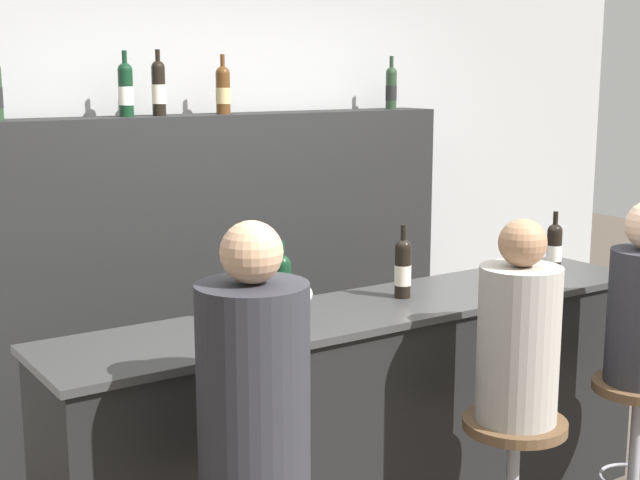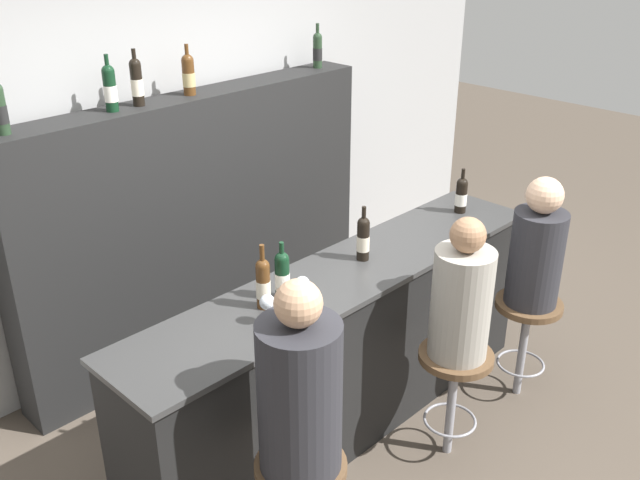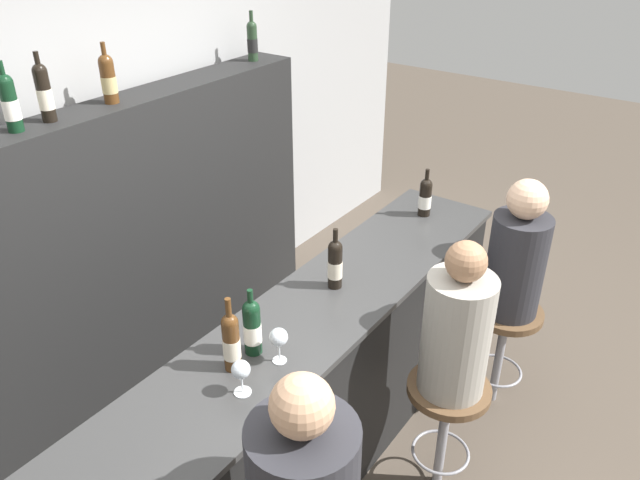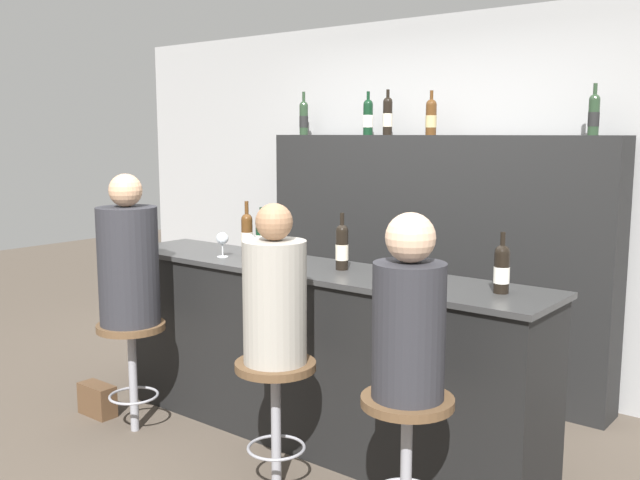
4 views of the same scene
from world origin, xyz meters
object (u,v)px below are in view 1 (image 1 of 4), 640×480
bar_stool_middle (514,453)px  wine_glass_1 (303,295)px  wine_bottle_counter_1 (282,286)px  wine_bottle_backbar_2 (159,88)px  wine_bottle_counter_2 (403,268)px  guest_seated_left (253,382)px  wine_bottle_counter_0 (254,289)px  wine_bottle_backbar_1 (126,89)px  wine_glass_0 (250,306)px  guest_seated_middle (519,335)px  wine_bottle_counter_3 (554,247)px  wine_bottle_backbar_4 (391,87)px  wine_bottle_backbar_3 (223,90)px  bar_stool_right (638,412)px

bar_stool_middle → wine_glass_1: bearing=142.7°
wine_bottle_counter_1 → bar_stool_middle: bearing=-43.1°
wine_bottle_counter_1 → wine_bottle_backbar_2: 1.47m
wine_bottle_counter_2 → guest_seated_left: bearing=-150.2°
wine_bottle_counter_0 → wine_bottle_counter_1: 0.13m
wine_bottle_counter_1 → wine_bottle_backbar_1: 1.47m
wine_bottle_counter_1 → wine_glass_0: bearing=-149.2°
wine_bottle_counter_0 → guest_seated_middle: guest_seated_middle is taller
wine_bottle_counter_2 → wine_bottle_backbar_2: (-0.54, 1.27, 0.75)m
wine_bottle_backbar_1 → bar_stool_middle: 2.46m
wine_glass_0 → bar_stool_middle: wine_glass_0 is taller
wine_bottle_counter_2 → wine_glass_1: size_ratio=1.97×
wine_bottle_counter_2 → wine_bottle_counter_3: 0.94m
wine_bottle_counter_0 → wine_glass_1: 0.19m
wine_glass_0 → wine_bottle_counter_0: bearing=55.6°
wine_bottle_counter_1 → wine_bottle_counter_2: wine_bottle_counter_2 is taller
wine_bottle_backbar_4 → guest_seated_left: bearing=-136.7°
wine_glass_0 → guest_seated_left: (-0.27, -0.49, -0.09)m
wine_bottle_counter_2 → wine_bottle_backbar_4: wine_bottle_backbar_4 is taller
wine_bottle_backbar_3 → guest_seated_left: wine_bottle_backbar_3 is taller
wine_bottle_backbar_1 → guest_seated_middle: size_ratio=0.41×
wine_bottle_backbar_4 → bar_stool_middle: wine_bottle_backbar_4 is taller
wine_glass_1 → bar_stool_right: size_ratio=0.24×
bar_stool_right → wine_bottle_counter_2: bearing=142.7°
wine_bottle_counter_3 → wine_bottle_counter_0: bearing=180.0°
wine_bottle_counter_0 → guest_seated_left: guest_seated_left is taller
wine_glass_0 → wine_bottle_counter_3: bearing=4.1°
bar_stool_middle → wine_bottle_backbar_4: bearing=65.5°
wine_bottle_counter_0 → guest_seated_middle: (0.79, -0.62, -0.16)m
wine_glass_0 → wine_glass_1: (0.23, -0.00, 0.01)m
wine_bottle_backbar_3 → wine_glass_1: bearing=-106.2°
wine_bottle_backbar_3 → guest_seated_left: 2.26m
guest_seated_left → guest_seated_middle: guest_seated_left is taller
wine_bottle_backbar_2 → wine_glass_0: (-0.28, -1.39, -0.77)m
wine_glass_1 → wine_bottle_counter_1: bearing=97.0°
wine_bottle_counter_0 → bar_stool_middle: bearing=-38.2°
wine_bottle_counter_1 → wine_glass_1: 0.13m
wine_bottle_counter_1 → guest_seated_left: guest_seated_left is taller
wine_bottle_counter_1 → wine_bottle_backbar_2: size_ratio=0.96×
bar_stool_middle → wine_bottle_counter_2: bearing=95.5°
wine_bottle_counter_2 → wine_glass_1: wine_bottle_counter_2 is taller
wine_bottle_counter_3 → guest_seated_middle: (-0.88, -0.62, -0.14)m
wine_bottle_counter_1 → wine_bottle_backbar_1: size_ratio=0.98×
wine_bottle_counter_3 → wine_glass_1: 1.54m
wine_bottle_backbar_1 → wine_glass_1: (0.12, -1.39, -0.75)m
wine_bottle_counter_3 → bar_stool_right: wine_bottle_counter_3 is taller
wine_bottle_counter_1 → wine_bottle_counter_2: size_ratio=0.98×
wine_bottle_counter_3 → wine_bottle_backbar_2: bearing=139.4°
wine_bottle_backbar_1 → guest_seated_middle: (0.77, -1.89, -0.89)m
wine_bottle_counter_0 → wine_bottle_backbar_4: (1.65, 1.27, 0.73)m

